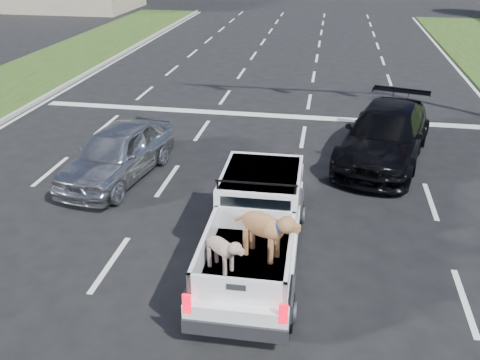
# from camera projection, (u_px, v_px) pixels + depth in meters

# --- Properties ---
(ground) EXTENTS (160.00, 160.00, 0.00)m
(ground) POSITION_uv_depth(u_px,v_px,m) (192.00, 273.00, 10.27)
(ground) COLOR black
(ground) RESTS_ON ground
(road_markings) EXTENTS (17.75, 60.00, 0.01)m
(road_markings) POSITION_uv_depth(u_px,v_px,m) (245.00, 149.00, 16.07)
(road_markings) COLOR silver
(road_markings) RESTS_ON ground
(pickup_truck) EXTENTS (1.90, 4.88, 1.82)m
(pickup_truck) POSITION_uv_depth(u_px,v_px,m) (256.00, 225.00, 10.28)
(pickup_truck) COLOR black
(pickup_truck) RESTS_ON ground
(silver_sedan) EXTENTS (2.38, 4.54, 1.47)m
(silver_sedan) POSITION_uv_depth(u_px,v_px,m) (117.00, 153.00, 13.95)
(silver_sedan) COLOR #A3A5A9
(silver_sedan) RESTS_ON ground
(black_coupe) EXTENTS (3.50, 5.80, 1.57)m
(black_coupe) POSITION_uv_depth(u_px,v_px,m) (385.00, 135.00, 15.07)
(black_coupe) COLOR black
(black_coupe) RESTS_ON ground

